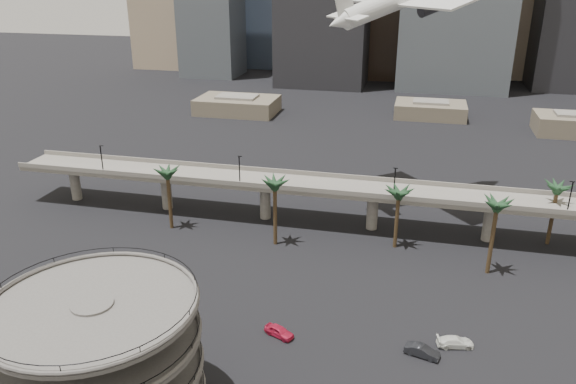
% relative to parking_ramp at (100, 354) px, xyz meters
% --- Properties ---
extents(parking_ramp, '(22.20, 22.20, 17.35)m').
position_rel_parking_ramp_xyz_m(parking_ramp, '(0.00, 0.00, 0.00)').
color(parking_ramp, '#524F4C').
rests_on(parking_ramp, ground).
extents(overpass, '(130.00, 9.30, 14.70)m').
position_rel_parking_ramp_xyz_m(overpass, '(13.00, 59.00, -2.50)').
color(overpass, '#68645C').
rests_on(overpass, ground).
extents(palm_trees, '(76.40, 18.40, 14.00)m').
position_rel_parking_ramp_xyz_m(palm_trees, '(24.58, 51.18, 1.46)').
color(palm_trees, '#43301C').
rests_on(palm_trees, ground).
extents(low_buildings, '(135.00, 27.50, 6.80)m').
position_rel_parking_ramp_xyz_m(low_buildings, '(19.89, 146.30, -6.97)').
color(low_buildings, '#675C4C').
rests_on(low_buildings, ground).
extents(car_a, '(4.83, 3.45, 1.53)m').
position_rel_parking_ramp_xyz_m(car_a, '(14.72, 20.56, -9.07)').
color(car_a, '#C41C3F').
rests_on(car_a, ground).
extents(car_b, '(4.96, 2.77, 1.55)m').
position_rel_parking_ramp_xyz_m(car_b, '(34.46, 20.72, -9.06)').
color(car_b, black).
rests_on(car_b, ground).
extents(car_c, '(5.37, 3.11, 1.46)m').
position_rel_parking_ramp_xyz_m(car_c, '(38.86, 23.88, -9.10)').
color(car_c, white).
rests_on(car_c, ground).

